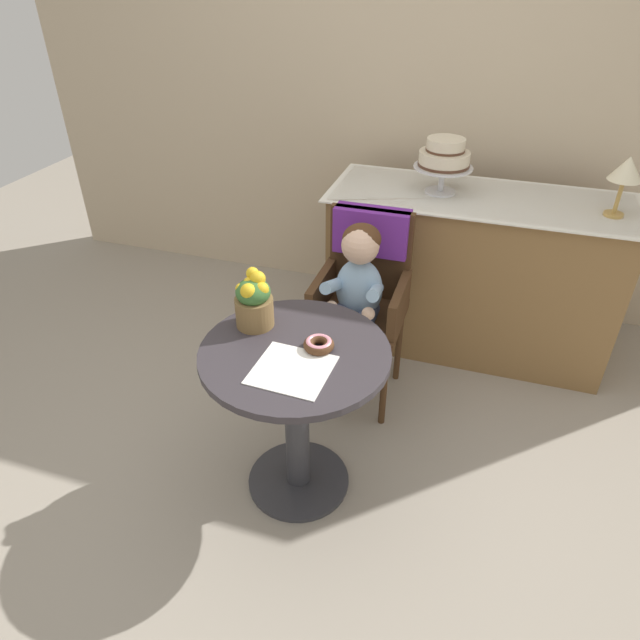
{
  "coord_description": "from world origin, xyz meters",
  "views": [
    {
      "loc": [
        0.6,
        -1.56,
        1.97
      ],
      "look_at": [
        0.05,
        0.15,
        0.77
      ],
      "focal_mm": 31.58,
      "sensor_mm": 36.0,
      "label": 1
    }
  ],
  "objects_px": {
    "seated_child": "(357,286)",
    "tiered_cake_stand": "(444,157)",
    "cafe_table": "(296,394)",
    "wicker_chair": "(365,277)",
    "donut_front": "(319,344)",
    "table_lamp": "(627,171)",
    "flower_vase": "(254,300)"
  },
  "relations": [
    {
      "from": "donut_front",
      "to": "tiered_cake_stand",
      "type": "relative_size",
      "value": 0.38
    },
    {
      "from": "flower_vase",
      "to": "table_lamp",
      "type": "relative_size",
      "value": 0.82
    },
    {
      "from": "seated_child",
      "to": "tiered_cake_stand",
      "type": "height_order",
      "value": "tiered_cake_stand"
    },
    {
      "from": "tiered_cake_stand",
      "to": "table_lamp",
      "type": "xyz_separation_m",
      "value": [
        0.83,
        -0.06,
        0.03
      ]
    },
    {
      "from": "seated_child",
      "to": "donut_front",
      "type": "xyz_separation_m",
      "value": [
        -0.0,
        -0.56,
        0.06
      ]
    },
    {
      "from": "cafe_table",
      "to": "wicker_chair",
      "type": "relative_size",
      "value": 0.75
    },
    {
      "from": "cafe_table",
      "to": "donut_front",
      "type": "relative_size",
      "value": 6.25
    },
    {
      "from": "wicker_chair",
      "to": "tiered_cake_stand",
      "type": "distance_m",
      "value": 0.75
    },
    {
      "from": "cafe_table",
      "to": "table_lamp",
      "type": "relative_size",
      "value": 2.53
    },
    {
      "from": "cafe_table",
      "to": "donut_front",
      "type": "bearing_deg",
      "value": 23.24
    },
    {
      "from": "seated_child",
      "to": "tiered_cake_stand",
      "type": "distance_m",
      "value": 0.85
    },
    {
      "from": "seated_child",
      "to": "table_lamp",
      "type": "xyz_separation_m",
      "value": [
        1.08,
        0.65,
        0.44
      ]
    },
    {
      "from": "wicker_chair",
      "to": "tiered_cake_stand",
      "type": "xyz_separation_m",
      "value": [
        0.25,
        0.55,
        0.44
      ]
    },
    {
      "from": "cafe_table",
      "to": "seated_child",
      "type": "bearing_deg",
      "value": 82.05
    },
    {
      "from": "wicker_chair",
      "to": "donut_front",
      "type": "relative_size",
      "value": 8.28
    },
    {
      "from": "donut_front",
      "to": "wicker_chair",
      "type": "bearing_deg",
      "value": 89.9
    },
    {
      "from": "table_lamp",
      "to": "seated_child",
      "type": "bearing_deg",
      "value": -149.06
    },
    {
      "from": "seated_child",
      "to": "donut_front",
      "type": "height_order",
      "value": "seated_child"
    },
    {
      "from": "tiered_cake_stand",
      "to": "donut_front",
      "type": "bearing_deg",
      "value": -101.37
    },
    {
      "from": "wicker_chair",
      "to": "flower_vase",
      "type": "bearing_deg",
      "value": -112.04
    },
    {
      "from": "seated_child",
      "to": "cafe_table",
      "type": "bearing_deg",
      "value": -97.95
    },
    {
      "from": "flower_vase",
      "to": "tiered_cake_stand",
      "type": "xyz_separation_m",
      "value": [
        0.54,
        1.19,
        0.25
      ]
    },
    {
      "from": "wicker_chair",
      "to": "donut_front",
      "type": "bearing_deg",
      "value": -87.86
    },
    {
      "from": "wicker_chair",
      "to": "tiered_cake_stand",
      "type": "bearing_deg",
      "value": 67.38
    },
    {
      "from": "seated_child",
      "to": "flower_vase",
      "type": "distance_m",
      "value": 0.59
    },
    {
      "from": "seated_child",
      "to": "tiered_cake_stand",
      "type": "bearing_deg",
      "value": 70.17
    },
    {
      "from": "seated_child",
      "to": "table_lamp",
      "type": "relative_size",
      "value": 2.55
    },
    {
      "from": "cafe_table",
      "to": "wicker_chair",
      "type": "xyz_separation_m",
      "value": [
        0.08,
        0.75,
        0.13
      ]
    },
    {
      "from": "table_lamp",
      "to": "donut_front",
      "type": "bearing_deg",
      "value": -131.76
    },
    {
      "from": "wicker_chair",
      "to": "seated_child",
      "type": "bearing_deg",
      "value": -87.75
    },
    {
      "from": "wicker_chair",
      "to": "flower_vase",
      "type": "distance_m",
      "value": 0.73
    },
    {
      "from": "tiered_cake_stand",
      "to": "wicker_chair",
      "type": "bearing_deg",
      "value": -114.87
    }
  ]
}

